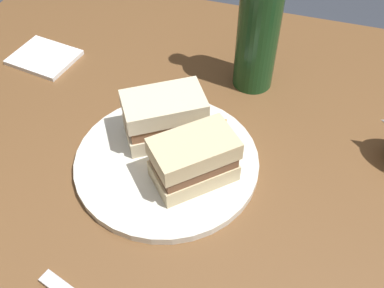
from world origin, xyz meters
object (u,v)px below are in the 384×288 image
object	(u,v)px
napkin	(44,57)
sandwich_half_left	(194,160)
plate	(167,161)
cider_bottle	(259,24)
sandwich_half_right	(165,115)

from	to	relation	value
napkin	sandwich_half_left	bearing A→B (deg)	-28.71
plate	cider_bottle	distance (m)	0.25
plate	sandwich_half_right	xyz separation A→B (m)	(-0.02, 0.05, 0.04)
plate	napkin	bearing A→B (deg)	150.49
cider_bottle	napkin	distance (m)	0.39
sandwich_half_right	napkin	size ratio (longest dim) A/B	1.20
sandwich_half_left	napkin	xyz separation A→B (m)	(-0.34, 0.19, -0.04)
cider_bottle	napkin	xyz separation A→B (m)	(-0.37, -0.05, -0.11)
plate	cider_bottle	bearing A→B (deg)	70.29
sandwich_half_right	cider_bottle	bearing A→B (deg)	60.71
plate	cider_bottle	size ratio (longest dim) A/B	0.93
sandwich_half_left	sandwich_half_right	xyz separation A→B (m)	(-0.06, 0.07, 0.00)
plate	sandwich_half_right	world-z (taller)	sandwich_half_right
sandwich_half_right	napkin	distance (m)	0.31
plate	sandwich_half_right	size ratio (longest dim) A/B	1.98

